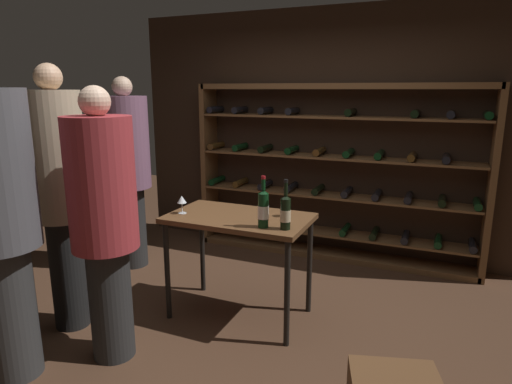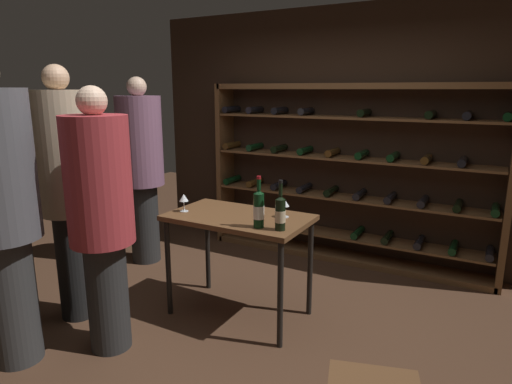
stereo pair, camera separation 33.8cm
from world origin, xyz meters
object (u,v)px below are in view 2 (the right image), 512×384
at_px(person_guest_blue_shirt, 101,211).
at_px(wine_glass_stemmed_right, 184,199).
at_px(person_bystander_red_print, 141,163).
at_px(wine_rack, 346,175).
at_px(tasting_table, 239,227).
at_px(wine_glass_stemmed_center, 285,204).
at_px(person_guest_khaki, 66,183).
at_px(wine_bottle_gold_foil, 280,213).
at_px(wine_bottle_amber_reserve, 259,209).

height_order(person_guest_blue_shirt, wine_glass_stemmed_right, person_guest_blue_shirt).
bearing_deg(person_guest_blue_shirt, person_bystander_red_print, -0.18).
bearing_deg(wine_rack, tasting_table, -102.99).
distance_m(wine_rack, person_guest_blue_shirt, 2.66).
relative_size(person_bystander_red_print, wine_glass_stemmed_right, 13.34).
xyz_separation_m(person_guest_blue_shirt, wine_glass_stemmed_center, (0.92, 1.01, -0.07)).
relative_size(person_guest_khaki, wine_bottle_gold_foil, 5.54).
bearing_deg(tasting_table, wine_rack, 77.01).
relative_size(person_guest_khaki, wine_glass_stemmed_center, 13.99).
bearing_deg(wine_glass_stemmed_center, person_bystander_red_print, 168.05).
xyz_separation_m(person_guest_blue_shirt, wine_glass_stemmed_right, (0.12, 0.76, -0.06)).
xyz_separation_m(person_bystander_red_print, wine_bottle_gold_foil, (1.98, -0.71, -0.10)).
bearing_deg(wine_bottle_gold_foil, person_guest_blue_shirt, -145.88).
bearing_deg(person_guest_blue_shirt, wine_bottle_gold_foil, -90.08).
bearing_deg(person_guest_khaki, tasting_table, -151.19).
bearing_deg(person_guest_khaki, person_bystander_red_print, -74.93).
relative_size(person_guest_blue_shirt, wine_bottle_amber_reserve, 4.89).
bearing_deg(tasting_table, wine_bottle_gold_foil, -21.30).
height_order(wine_bottle_gold_foil, wine_glass_stemmed_right, wine_bottle_gold_foil).
relative_size(wine_bottle_gold_foil, wine_glass_stemmed_right, 2.48).
bearing_deg(person_guest_blue_shirt, wine_rack, -55.01).
xyz_separation_m(wine_rack, tasting_table, (-0.37, -1.61, -0.18)).
height_order(person_guest_blue_shirt, wine_bottle_gold_foil, person_guest_blue_shirt).
distance_m(wine_bottle_gold_foil, wine_glass_stemmed_center, 0.33).
xyz_separation_m(person_guest_khaki, wine_bottle_gold_foil, (1.62, 0.50, -0.14)).
bearing_deg(wine_glass_stemmed_right, tasting_table, 14.68).
bearing_deg(person_guest_khaki, wine_rack, -125.26).
relative_size(wine_bottle_amber_reserve, wine_glass_stemmed_right, 2.59).
bearing_deg(wine_bottle_gold_foil, wine_bottle_amber_reserve, -173.44).
xyz_separation_m(tasting_table, wine_bottle_gold_foil, (0.46, -0.18, 0.23)).
xyz_separation_m(person_guest_khaki, wine_glass_stemmed_right, (0.71, 0.56, -0.16)).
distance_m(wine_bottle_gold_foil, wine_glass_stemmed_right, 0.91).
xyz_separation_m(person_bystander_red_print, person_guest_khaki, (0.35, -1.20, 0.04)).
xyz_separation_m(person_guest_khaki, wine_glass_stemmed_center, (1.51, 0.81, -0.16)).
bearing_deg(person_bystander_red_print, wine_bottle_amber_reserve, 167.74).
height_order(wine_rack, wine_bottle_amber_reserve, wine_rack).
relative_size(wine_bottle_amber_reserve, wine_glass_stemmed_center, 2.64).
bearing_deg(person_bystander_red_print, wine_glass_stemmed_center, 177.59).
xyz_separation_m(wine_rack, person_bystander_red_print, (-1.89, -1.08, 0.14)).
relative_size(wine_rack, tasting_table, 2.78).
xyz_separation_m(tasting_table, wine_bottle_amber_reserve, (0.29, -0.20, 0.24)).
distance_m(person_guest_blue_shirt, wine_glass_stemmed_center, 1.36).
height_order(tasting_table, wine_bottle_amber_reserve, wine_bottle_amber_reserve).
bearing_deg(wine_bottle_amber_reserve, tasting_table, 145.99).
distance_m(person_bystander_red_print, wine_bottle_amber_reserve, 1.95).
bearing_deg(wine_glass_stemmed_right, wine_bottle_amber_reserve, -5.96).
bearing_deg(tasting_table, wine_glass_stemmed_right, -165.32).
distance_m(person_bystander_red_print, wine_bottle_gold_foil, 2.10).
bearing_deg(tasting_table, wine_glass_stemmed_center, 21.26).
height_order(tasting_table, person_bystander_red_print, person_bystander_red_print).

